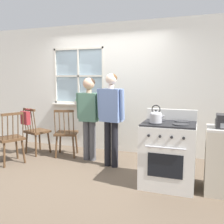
% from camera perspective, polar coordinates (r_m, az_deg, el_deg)
% --- Properties ---
extents(ground_plane, '(16.00, 16.00, 0.00)m').
position_cam_1_polar(ground_plane, '(4.33, -6.91, -13.33)').
color(ground_plane, brown).
extents(wall_back, '(6.40, 0.16, 2.70)m').
position_cam_1_polar(wall_back, '(5.33, 0.02, 5.30)').
color(wall_back, silver).
rests_on(wall_back, ground_plane).
extents(chair_by_window, '(0.53, 0.52, 0.96)m').
position_cam_1_polar(chair_by_window, '(5.41, -16.87, -4.36)').
color(chair_by_window, '#4C331E').
rests_on(chair_by_window, ground_plane).
extents(chair_near_wall, '(0.55, 0.56, 0.96)m').
position_cam_1_polar(chair_near_wall, '(4.93, -22.17, -5.74)').
color(chair_near_wall, '#4C331E').
rests_on(chair_near_wall, ground_plane).
extents(chair_center_cluster, '(0.52, 0.51, 0.96)m').
position_cam_1_polar(chair_center_cluster, '(5.08, -10.44, -4.92)').
color(chair_center_cluster, '#4C331E').
rests_on(chair_center_cluster, ground_plane).
extents(person_elderly_left, '(0.49, 0.23, 1.57)m').
position_cam_1_polar(person_elderly_left, '(4.69, -5.26, 0.39)').
color(person_elderly_left, '#4C4C51').
rests_on(person_elderly_left, ground_plane).
extents(person_teen_center, '(0.53, 0.27, 1.63)m').
position_cam_1_polar(person_teen_center, '(4.32, -0.20, 0.07)').
color(person_teen_center, black).
rests_on(person_teen_center, ground_plane).
extents(stove, '(0.75, 0.68, 1.08)m').
position_cam_1_polar(stove, '(3.74, 12.72, -9.22)').
color(stove, white).
rests_on(stove, ground_plane).
extents(kettle, '(0.21, 0.17, 0.25)m').
position_cam_1_polar(kettle, '(3.51, 10.00, -1.01)').
color(kettle, '#B7B7BC').
rests_on(kettle, stove).
extents(potted_plant, '(0.12, 0.12, 0.29)m').
position_cam_1_polar(potted_plant, '(5.57, -7.95, 2.69)').
color(potted_plant, beige).
rests_on(potted_plant, wall_back).
extents(handbag, '(0.24, 0.24, 0.31)m').
position_cam_1_polar(handbag, '(5.23, -19.16, -1.20)').
color(handbag, maroon).
rests_on(handbag, chair_by_window).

